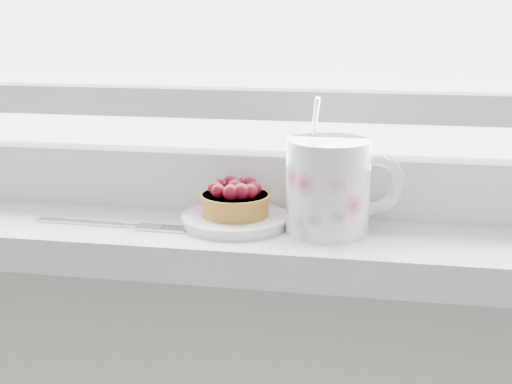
% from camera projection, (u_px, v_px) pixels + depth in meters
% --- Properties ---
extents(saucer, '(0.12, 0.12, 0.01)m').
position_uv_depth(saucer, '(235.00, 220.00, 0.82)').
color(saucer, white).
rests_on(saucer, windowsill).
extents(raspberry_tart, '(0.08, 0.08, 0.04)m').
position_uv_depth(raspberry_tart, '(235.00, 199.00, 0.81)').
color(raspberry_tart, '#9A6121').
rests_on(raspberry_tart, saucer).
extents(floral_mug, '(0.14, 0.11, 0.15)m').
position_uv_depth(floral_mug, '(331.00, 184.00, 0.78)').
color(floral_mug, silver).
rests_on(floral_mug, windowsill).
extents(fork, '(0.18, 0.02, 0.00)m').
position_uv_depth(fork, '(110.00, 224.00, 0.82)').
color(fork, silver).
rests_on(fork, windowsill).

